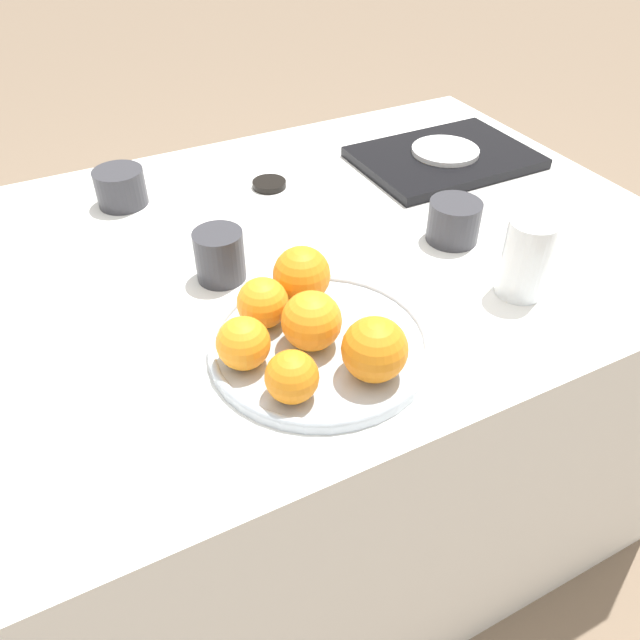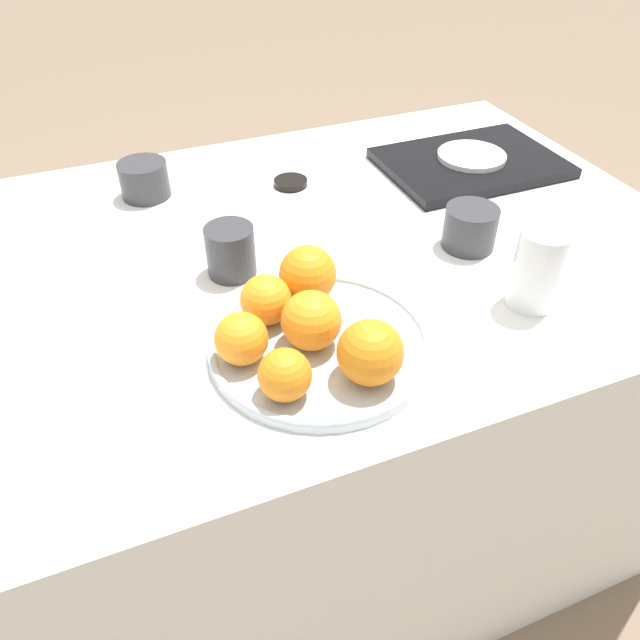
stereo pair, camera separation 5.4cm
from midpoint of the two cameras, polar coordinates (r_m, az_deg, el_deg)
The scene contains 16 objects.
ground_plane at distance 1.52m, azimuth -4.73°, elevation -16.80°, with size 12.00×12.00×0.00m, color #7A6651.
table at distance 1.25m, azimuth -5.59°, elevation -7.73°, with size 1.39×0.88×0.71m.
fruit_platter at distance 0.82m, azimuth -1.87°, elevation -2.23°, with size 0.30×0.30×0.02m.
orange_0 at distance 0.75m, azimuth 2.97°, elevation -2.77°, with size 0.08×0.08×0.08m.
orange_1 at distance 0.73m, azimuth -4.71°, elevation -5.28°, with size 0.06×0.06×0.06m.
orange_2 at distance 0.79m, azimuth -2.72°, elevation -0.14°, with size 0.08×0.08×0.08m.
orange_3 at distance 0.87m, azimuth -3.20°, elevation 4.19°, with size 0.08×0.08×0.08m.
orange_4 at distance 0.83m, azimuth -7.10°, elevation 1.52°, with size 0.07×0.07×0.07m.
orange_5 at distance 0.78m, azimuth -9.01°, elevation -2.17°, with size 0.07×0.07×0.07m.
water_glass at distance 0.93m, azimuth 16.75°, elevation 5.39°, with size 0.07×0.07×0.12m.
serving_tray at distance 1.32m, azimuth 10.13°, elevation 14.37°, with size 0.34×0.24×0.02m.
side_plate at distance 1.31m, azimuth 10.20°, elevation 14.97°, with size 0.13×0.13×0.01m.
cup_0 at distance 1.05m, azimuth 10.69°, elevation 8.83°, with size 0.09×0.09×0.07m.
cup_1 at distance 1.20m, azimuth -19.03°, elevation 11.37°, with size 0.09×0.09×0.07m.
cup_2 at distance 0.95m, azimuth -10.77°, elevation 5.77°, with size 0.07×0.07×0.08m.
soy_dish at distance 1.21m, azimuth -5.97°, elevation 12.23°, with size 0.06×0.06×0.01m.
Camera 1 is at (-0.30, -0.79, 1.26)m, focal length 35.00 mm.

